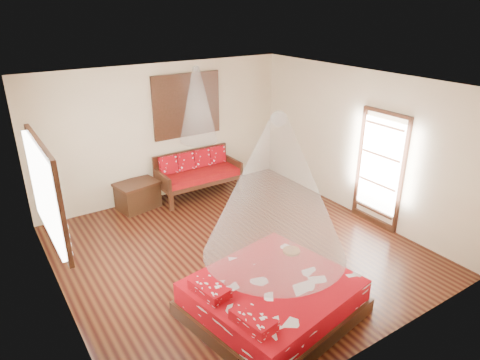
{
  "coord_description": "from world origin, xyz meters",
  "views": [
    {
      "loc": [
        -3.39,
        -5.25,
        3.91
      ],
      "look_at": [
        0.22,
        0.24,
        1.15
      ],
      "focal_mm": 32.0,
      "sensor_mm": 36.0,
      "label": 1
    }
  ],
  "objects": [
    {
      "name": "room",
      "position": [
        0.0,
        0.0,
        1.4
      ],
      "size": [
        5.54,
        5.54,
        2.84
      ],
      "color": "black",
      "rests_on": "ground"
    },
    {
      "name": "bed",
      "position": [
        -0.49,
        -1.6,
        0.25
      ],
      "size": [
        2.34,
        2.18,
        0.64
      ],
      "rotation": [
        0.0,
        0.0,
        0.17
      ],
      "color": "black",
      "rests_on": "floor"
    },
    {
      "name": "mosquito_net_main",
      "position": [
        -0.47,
        -1.6,
        1.85
      ],
      "size": [
        1.81,
        1.81,
        1.8
      ],
      "primitive_type": "cone",
      "color": "white",
      "rests_on": "ceiling"
    },
    {
      "name": "shutter_panel",
      "position": [
        0.53,
        2.72,
        1.9
      ],
      "size": [
        1.52,
        0.06,
        1.32
      ],
      "color": "black",
      "rests_on": "wall_back"
    },
    {
      "name": "wine_tray",
      "position": [
        0.2,
        -1.17,
        0.55
      ],
      "size": [
        0.26,
        0.26,
        0.21
      ],
      "rotation": [
        0.0,
        0.0,
        0.31
      ],
      "color": "brown",
      "rests_on": "bed"
    },
    {
      "name": "window_left",
      "position": [
        -2.71,
        0.2,
        1.7
      ],
      "size": [
        0.1,
        1.74,
        1.34
      ],
      "color": "black",
      "rests_on": "wall_left"
    },
    {
      "name": "glazed_door",
      "position": [
        2.72,
        -0.6,
        1.07
      ],
      "size": [
        0.08,
        1.02,
        2.16
      ],
      "color": "black",
      "rests_on": "floor"
    },
    {
      "name": "storage_chest",
      "position": [
        -0.8,
        2.45,
        0.28
      ],
      "size": [
        0.9,
        0.73,
        0.56
      ],
      "rotation": [
        0.0,
        0.0,
        0.18
      ],
      "color": "black",
      "rests_on": "floor"
    },
    {
      "name": "mosquito_net_daybed",
      "position": [
        0.53,
        2.25,
        2.0
      ],
      "size": [
        0.78,
        0.78,
        1.5
      ],
      "primitive_type": "cone",
      "color": "white",
      "rests_on": "ceiling"
    },
    {
      "name": "daybed",
      "position": [
        0.53,
        2.38,
        0.52
      ],
      "size": [
        1.76,
        0.78,
        0.94
      ],
      "color": "black",
      "rests_on": "floor"
    }
  ]
}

